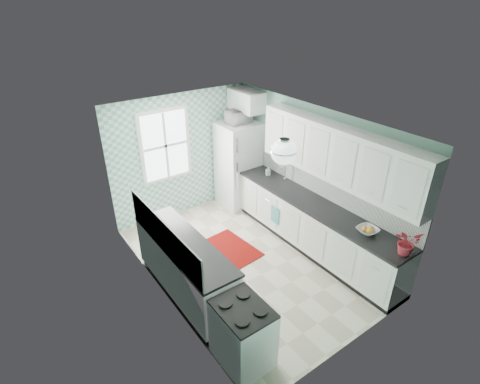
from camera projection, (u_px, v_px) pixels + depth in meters
floor at (246, 261)px, 6.55m from camera, size 3.00×4.40×0.02m
ceiling at (247, 122)px, 5.35m from camera, size 3.00×4.40×0.02m
wall_back at (181, 155)px, 7.53m from camera, size 3.00×0.02×2.50m
wall_front at (359, 274)px, 4.37m from camera, size 3.00×0.02×2.50m
wall_left at (159, 230)px, 5.18m from camera, size 0.02×4.40×2.50m
wall_right at (314, 175)px, 6.72m from camera, size 0.02×4.40×2.50m
accent_wall at (182, 155)px, 7.51m from camera, size 3.00×0.01×2.50m
window at (165, 146)px, 7.17m from camera, size 1.04×0.05×1.44m
backsplash_right at (330, 186)px, 6.45m from camera, size 0.02×3.60×0.51m
backsplash_left at (163, 235)px, 5.16m from camera, size 0.02×2.15×0.51m
upper_cabinets_right at (337, 154)px, 5.90m from camera, size 0.33×3.20×0.90m
upper_cabinet_fridge at (245, 100)px, 7.45m from camera, size 0.40×0.74×0.40m
ceiling_light at (284, 152)px, 4.87m from camera, size 0.34×0.34×0.35m
base_cabinets_right at (314, 228)px, 6.66m from camera, size 0.60×3.60×0.90m
countertop_right at (316, 205)px, 6.43m from camera, size 0.63×3.60×0.04m
base_cabinets_left at (185, 270)px, 5.66m from camera, size 0.60×2.15×0.90m
countertop_left at (184, 244)px, 5.45m from camera, size 0.63×2.15×0.04m
fridge at (239, 164)px, 7.95m from camera, size 0.79×0.79×1.82m
stove at (243, 333)px, 4.61m from camera, size 0.58×0.72×0.86m
sink at (278, 183)px, 7.15m from camera, size 0.45×0.38×0.53m
rug at (230, 249)px, 6.83m from camera, size 0.84×1.13×0.02m
dish_towel at (275, 215)px, 6.98m from camera, size 0.02×0.22×0.33m
fruit_bowl at (368, 230)px, 5.65m from camera, size 0.32×0.32×0.08m
potted_plant at (407, 242)px, 5.13m from camera, size 0.41×0.38×0.37m
soap_bottle at (268, 171)px, 7.39m from camera, size 0.10×0.10×0.17m
microwave at (239, 117)px, 7.45m from camera, size 0.49×0.33×0.27m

